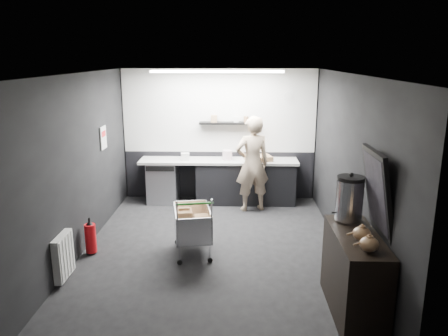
{
  "coord_description": "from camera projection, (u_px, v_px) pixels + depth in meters",
  "views": [
    {
      "loc": [
        0.36,
        -6.18,
        2.94
      ],
      "look_at": [
        0.17,
        0.4,
        1.25
      ],
      "focal_mm": 35.0,
      "sensor_mm": 36.0,
      "label": 1
    }
  ],
  "objects": [
    {
      "name": "floor",
      "position": [
        212.0,
        253.0,
        6.72
      ],
      "size": [
        5.5,
        5.5,
        0.0
      ],
      "primitive_type": "plane",
      "color": "black",
      "rests_on": "ground"
    },
    {
      "name": "ceiling",
      "position": [
        211.0,
        74.0,
        6.05
      ],
      "size": [
        5.5,
        5.5,
        0.0
      ],
      "primitive_type": "plane",
      "rotation": [
        3.14,
        0.0,
        0.0
      ],
      "color": "white",
      "rests_on": "wall_back"
    },
    {
      "name": "wall_back",
      "position": [
        219.0,
        135.0,
        9.05
      ],
      "size": [
        5.5,
        0.0,
        5.5
      ],
      "primitive_type": "plane",
      "rotation": [
        1.57,
        0.0,
        0.0
      ],
      "color": "black",
      "rests_on": "floor"
    },
    {
      "name": "wall_front",
      "position": [
        193.0,
        248.0,
        3.73
      ],
      "size": [
        5.5,
        0.0,
        5.5
      ],
      "primitive_type": "plane",
      "rotation": [
        -1.57,
        0.0,
        0.0
      ],
      "color": "black",
      "rests_on": "floor"
    },
    {
      "name": "wall_left",
      "position": [
        77.0,
        167.0,
        6.45
      ],
      "size": [
        0.0,
        5.5,
        5.5
      ],
      "primitive_type": "plane",
      "rotation": [
        1.57,
        0.0,
        1.57
      ],
      "color": "black",
      "rests_on": "floor"
    },
    {
      "name": "wall_right",
      "position": [
        349.0,
        169.0,
        6.33
      ],
      "size": [
        0.0,
        5.5,
        5.5
      ],
      "primitive_type": "plane",
      "rotation": [
        1.57,
        0.0,
        -1.57
      ],
      "color": "black",
      "rests_on": "floor"
    },
    {
      "name": "kitchen_wall_panel",
      "position": [
        219.0,
        111.0,
        8.91
      ],
      "size": [
        3.95,
        0.02,
        1.7
      ],
      "primitive_type": "cube",
      "color": "silver",
      "rests_on": "wall_back"
    },
    {
      "name": "dado_panel",
      "position": [
        219.0,
        175.0,
        9.24
      ],
      "size": [
        3.95,
        0.02,
        1.0
      ],
      "primitive_type": "cube",
      "color": "black",
      "rests_on": "wall_back"
    },
    {
      "name": "floating_shelf",
      "position": [
        229.0,
        123.0,
        8.85
      ],
      "size": [
        1.2,
        0.22,
        0.04
      ],
      "primitive_type": "cube",
      "color": "black",
      "rests_on": "wall_back"
    },
    {
      "name": "wall_clock",
      "position": [
        288.0,
        96.0,
        8.78
      ],
      "size": [
        0.2,
        0.03,
        0.2
      ],
      "primitive_type": "cylinder",
      "rotation": [
        1.57,
        0.0,
        0.0
      ],
      "color": "silver",
      "rests_on": "wall_back"
    },
    {
      "name": "poster",
      "position": [
        103.0,
        138.0,
        7.65
      ],
      "size": [
        0.02,
        0.3,
        0.4
      ],
      "primitive_type": "cube",
      "color": "silver",
      "rests_on": "wall_left"
    },
    {
      "name": "poster_red_band",
      "position": [
        103.0,
        134.0,
        7.64
      ],
      "size": [
        0.02,
        0.22,
        0.1
      ],
      "primitive_type": "cube",
      "color": "red",
      "rests_on": "poster"
    },
    {
      "name": "radiator",
      "position": [
        63.0,
        256.0,
        5.82
      ],
      "size": [
        0.1,
        0.5,
        0.6
      ],
      "primitive_type": "cube",
      "color": "silver",
      "rests_on": "wall_left"
    },
    {
      "name": "ceiling_strip",
      "position": [
        217.0,
        72.0,
        7.85
      ],
      "size": [
        2.4,
        0.2,
        0.04
      ],
      "primitive_type": "cube",
      "color": "white",
      "rests_on": "ceiling"
    },
    {
      "name": "prep_counter",
      "position": [
        225.0,
        181.0,
        8.95
      ],
      "size": [
        3.2,
        0.61,
        0.9
      ],
      "color": "black",
      "rests_on": "floor"
    },
    {
      "name": "person",
      "position": [
        252.0,
        164.0,
        8.38
      ],
      "size": [
        0.78,
        0.62,
        1.86
      ],
      "primitive_type": "imported",
      "rotation": [
        0.0,
        0.0,
        3.44
      ],
      "color": "beige",
      "rests_on": "floor"
    },
    {
      "name": "shopping_cart",
      "position": [
        192.0,
        225.0,
        6.61
      ],
      "size": [
        0.67,
        0.97,
        0.97
      ],
      "color": "silver",
      "rests_on": "floor"
    },
    {
      "name": "sideboard",
      "position": [
        355.0,
        263.0,
        5.05
      ],
      "size": [
        0.56,
        1.31,
        1.96
      ],
      "color": "black",
      "rests_on": "floor"
    },
    {
      "name": "fire_extinguisher",
      "position": [
        91.0,
        237.0,
        6.63
      ],
      "size": [
        0.17,
        0.17,
        0.55
      ],
      "color": "red",
      "rests_on": "floor"
    },
    {
      "name": "cardboard_box",
      "position": [
        258.0,
        158.0,
        8.76
      ],
      "size": [
        0.59,
        0.51,
        0.1
      ],
      "primitive_type": "cube",
      "rotation": [
        0.0,
        0.0,
        0.3
      ],
      "color": "#8C6D4B",
      "rests_on": "prep_counter"
    },
    {
      "name": "pink_tub",
      "position": [
        227.0,
        155.0,
        8.81
      ],
      "size": [
        0.19,
        0.19,
        0.19
      ],
      "primitive_type": "cylinder",
      "color": "beige",
      "rests_on": "prep_counter"
    },
    {
      "name": "white_container",
      "position": [
        185.0,
        157.0,
        8.8
      ],
      "size": [
        0.18,
        0.15,
        0.15
      ],
      "primitive_type": "cube",
      "rotation": [
        0.0,
        0.0,
        0.12
      ],
      "color": "silver",
      "rests_on": "prep_counter"
    }
  ]
}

